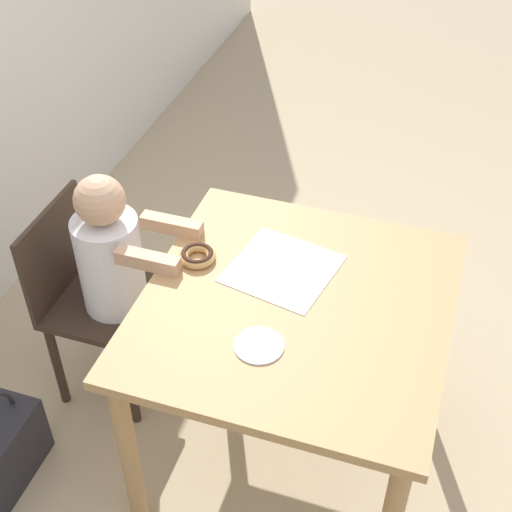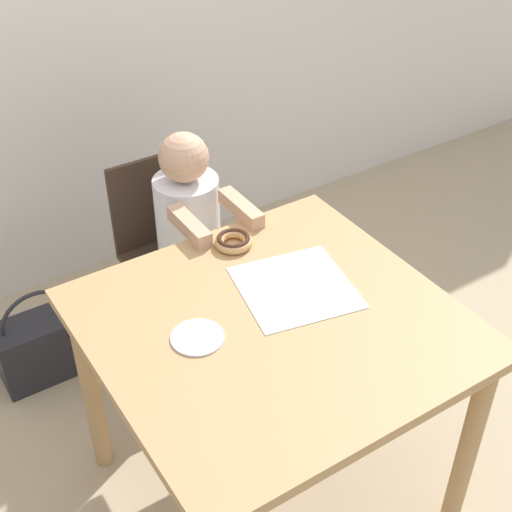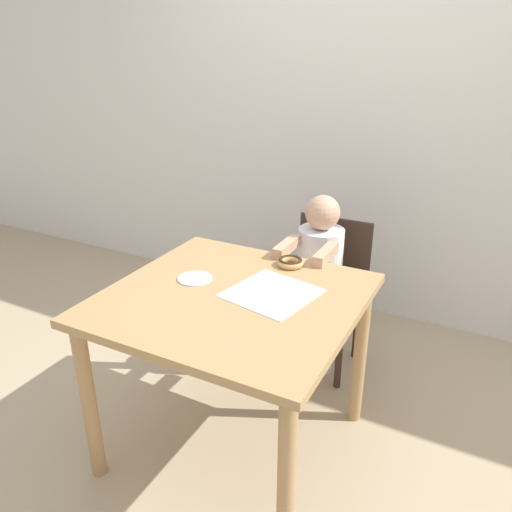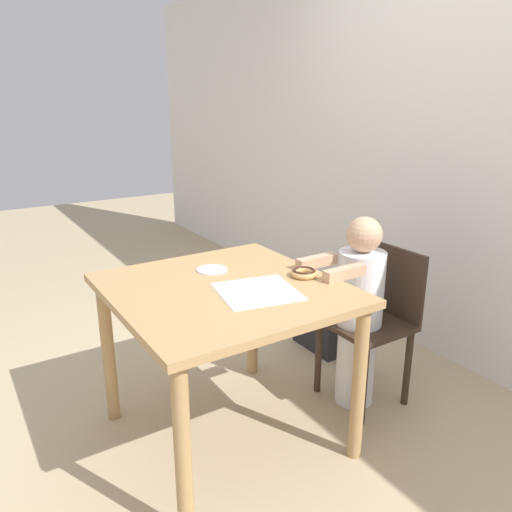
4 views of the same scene
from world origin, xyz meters
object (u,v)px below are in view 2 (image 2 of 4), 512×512
donut (233,241)px  handbag (44,345)px  child_figure (191,254)px  chair (179,255)px

donut → handbag: size_ratio=0.30×
donut → child_figure: bearing=87.2°
chair → handbag: size_ratio=2.00×
child_figure → donut: (-0.02, -0.34, 0.27)m
donut → handbag: (-0.53, 0.57, -0.63)m
child_figure → donut: bearing=-92.8°
child_figure → handbag: child_figure is taller
donut → handbag: bearing=133.0°
donut → handbag: 1.00m
chair → handbag: 0.63m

